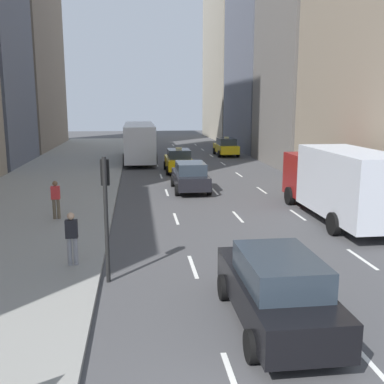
% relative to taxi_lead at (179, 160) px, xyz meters
% --- Properties ---
extents(sidewalk_left, '(8.00, 66.00, 0.15)m').
position_rel_taxi_lead_xyz_m(sidewalk_left, '(-8.20, -0.71, -0.81)').
color(sidewalk_left, gray).
rests_on(sidewalk_left, ground).
extents(lane_markings, '(5.72, 56.00, 0.01)m').
position_rel_taxi_lead_xyz_m(lane_markings, '(1.40, -4.71, -0.87)').
color(lane_markings, white).
rests_on(lane_markings, ground).
extents(taxi_lead, '(2.02, 4.40, 1.87)m').
position_rel_taxi_lead_xyz_m(taxi_lead, '(0.00, 0.00, 0.00)').
color(taxi_lead, yellow).
rests_on(taxi_lead, ground).
extents(taxi_second, '(2.02, 4.40, 1.87)m').
position_rel_taxi_lead_xyz_m(taxi_second, '(5.60, 10.11, 0.00)').
color(taxi_second, yellow).
rests_on(taxi_second, ground).
extents(sedan_black_near, '(2.02, 4.61, 1.70)m').
position_rel_taxi_lead_xyz_m(sedan_black_near, '(-0.00, -7.34, -0.01)').
color(sedan_black_near, black).
rests_on(sedan_black_near, ground).
extents(sedan_silver_behind, '(2.02, 4.70, 1.76)m').
position_rel_taxi_lead_xyz_m(sedan_silver_behind, '(0.00, -23.69, 0.02)').
color(sedan_silver_behind, black).
rests_on(sedan_silver_behind, ground).
extents(city_bus, '(2.80, 11.61, 3.25)m').
position_rel_taxi_lead_xyz_m(city_bus, '(-2.81, 7.33, 0.91)').
color(city_bus, silver).
rests_on(city_bus, ground).
extents(box_truck, '(2.58, 8.40, 3.15)m').
position_rel_taxi_lead_xyz_m(box_truck, '(5.60, -14.79, 0.83)').
color(box_truck, maroon).
rests_on(box_truck, ground).
extents(pedestrian_mid_block, '(0.36, 0.22, 1.65)m').
position_rel_taxi_lead_xyz_m(pedestrian_mid_block, '(-5.08, -19.47, 0.19)').
color(pedestrian_mid_block, gray).
rests_on(pedestrian_mid_block, sidewalk_left).
extents(pedestrian_far_walking, '(0.36, 0.22, 1.65)m').
position_rel_taxi_lead_xyz_m(pedestrian_far_walking, '(-6.54, -13.62, 0.19)').
color(pedestrian_far_walking, brown).
rests_on(pedestrian_far_walking, sidewalk_left).
extents(traffic_light_pole, '(0.24, 0.42, 3.60)m').
position_rel_taxi_lead_xyz_m(traffic_light_pole, '(-3.95, -20.53, 1.53)').
color(traffic_light_pole, black).
rests_on(traffic_light_pole, ground).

